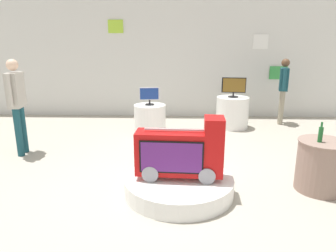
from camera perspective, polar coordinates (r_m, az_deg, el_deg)
The scene contains 12 objects.
ground_plane at distance 4.67m, azimuth 0.53°, elevation -10.08°, with size 30.00×30.00×0.00m, color #A8A091.
back_wall_display at distance 8.48m, azimuth 1.35°, elevation 12.37°, with size 12.98×0.13×3.14m.
main_display_pedestal at distance 4.26m, azimuth 2.04°, elevation -10.93°, with size 1.48×1.48×0.23m, color white.
novelty_firetruck_tv at distance 4.07m, azimuth 2.42°, elevation -5.13°, with size 1.17×0.44×0.84m.
display_pedestal_left_rear at distance 7.55m, azimuth 11.87°, elevation 2.50°, with size 0.77×0.77×0.74m, color white.
tv_on_left_rear at distance 7.44m, azimuth 12.15°, elevation 7.20°, with size 0.56×0.24×0.46m.
display_pedestal_center_rear at distance 6.49m, azimuth -3.38°, elevation 0.73°, with size 0.66×0.66×0.74m, color white.
tv_on_center_rear at distance 6.36m, azimuth -3.47°, elevation 5.76°, with size 0.41×0.19×0.37m.
side_table_round at distance 4.74m, azimuth 26.66°, elevation -6.55°, with size 0.68×0.68×0.72m.
bottle_on_side_table at distance 4.54m, azimuth 26.54°, elevation -1.35°, with size 0.06×0.06×0.28m.
shopper_browsing_near_truck at distance 8.17m, azimuth 20.67°, elevation 6.93°, with size 0.30×0.54×1.62m.
shopper_browsing_rear at distance 6.08m, azimuth -26.33°, elevation 4.37°, with size 0.23×0.56×1.73m.
Camera 1 is at (0.10, -4.22, 2.00)m, focal length 32.74 mm.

